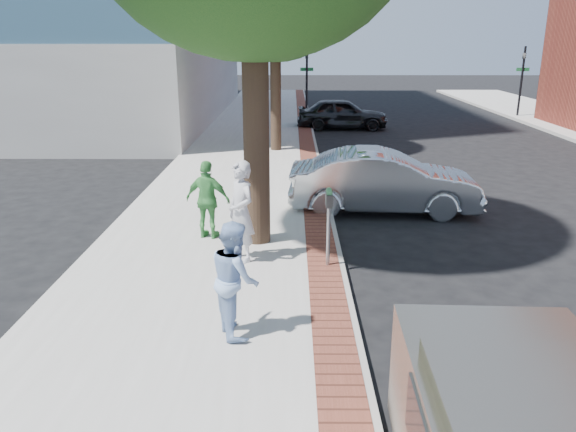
{
  "coord_description": "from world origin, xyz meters",
  "views": [
    {
      "loc": [
        0.11,
        -9.14,
        4.19
      ],
      "look_at": [
        0.04,
        0.28,
        1.2
      ],
      "focal_mm": 35.0,
      "sensor_mm": 36.0,
      "label": 1
    }
  ],
  "objects_px": {
    "person_green": "(208,200)",
    "person_gray": "(241,212)",
    "sedan_silver": "(384,182)",
    "bg_car": "(342,114)",
    "parking_meter": "(329,211)",
    "person_officer": "(235,278)"
  },
  "relations": [
    {
      "from": "person_gray",
      "to": "person_green",
      "type": "distance_m",
      "value": 1.5
    },
    {
      "from": "bg_car",
      "to": "person_green",
      "type": "bearing_deg",
      "value": 167.2
    },
    {
      "from": "sedan_silver",
      "to": "bg_car",
      "type": "bearing_deg",
      "value": 3.33
    },
    {
      "from": "person_green",
      "to": "sedan_silver",
      "type": "height_order",
      "value": "person_green"
    },
    {
      "from": "person_green",
      "to": "person_gray",
      "type": "bearing_deg",
      "value": 138.26
    },
    {
      "from": "person_officer",
      "to": "sedan_silver",
      "type": "height_order",
      "value": "person_officer"
    },
    {
      "from": "person_gray",
      "to": "bg_car",
      "type": "height_order",
      "value": "person_gray"
    },
    {
      "from": "person_officer",
      "to": "bg_car",
      "type": "xyz_separation_m",
      "value": [
        3.22,
        20.0,
        -0.25
      ]
    },
    {
      "from": "parking_meter",
      "to": "sedan_silver",
      "type": "bearing_deg",
      "value": 67.39
    },
    {
      "from": "person_officer",
      "to": "person_gray",
      "type": "bearing_deg",
      "value": -15.96
    },
    {
      "from": "parking_meter",
      "to": "person_green",
      "type": "bearing_deg",
      "value": 147.85
    },
    {
      "from": "sedan_silver",
      "to": "bg_car",
      "type": "height_order",
      "value": "sedan_silver"
    },
    {
      "from": "person_gray",
      "to": "person_officer",
      "type": "relative_size",
      "value": 1.15
    },
    {
      "from": "parking_meter",
      "to": "sedan_silver",
      "type": "xyz_separation_m",
      "value": [
        1.63,
        3.92,
        -0.43
      ]
    },
    {
      "from": "parking_meter",
      "to": "bg_car",
      "type": "xyz_separation_m",
      "value": [
        1.75,
        17.5,
        -0.47
      ]
    },
    {
      "from": "person_gray",
      "to": "person_green",
      "type": "relative_size",
      "value": 1.16
    },
    {
      "from": "sedan_silver",
      "to": "bg_car",
      "type": "xyz_separation_m",
      "value": [
        0.12,
        13.59,
        -0.04
      ]
    },
    {
      "from": "person_officer",
      "to": "person_green",
      "type": "height_order",
      "value": "person_officer"
    },
    {
      "from": "person_green",
      "to": "bg_car",
      "type": "relative_size",
      "value": 0.38
    },
    {
      "from": "parking_meter",
      "to": "person_officer",
      "type": "distance_m",
      "value": 2.9
    },
    {
      "from": "person_gray",
      "to": "person_green",
      "type": "bearing_deg",
      "value": 177.95
    },
    {
      "from": "person_green",
      "to": "bg_car",
      "type": "xyz_separation_m",
      "value": [
        4.17,
        15.98,
        -0.24
      ]
    }
  ]
}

